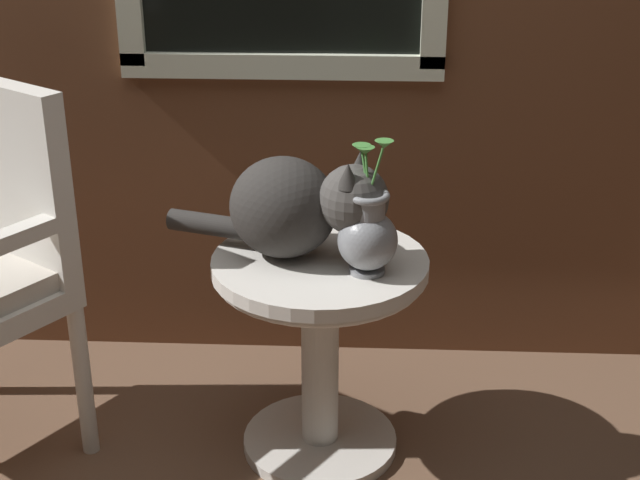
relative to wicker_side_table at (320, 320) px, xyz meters
name	(u,v)px	position (x,y,z in m)	size (l,w,h in m)	color
ground_plane	(218,480)	(-0.26, -0.16, -0.39)	(6.00, 6.00, 0.00)	brown
wicker_side_table	(320,320)	(0.00, 0.00, 0.00)	(0.54, 0.54, 0.56)	silver
cat	(297,206)	(-0.06, 0.01, 0.31)	(0.57, 0.32, 0.28)	#33302D
pewter_vase_with_ivy	(368,233)	(0.12, -0.07, 0.28)	(0.14, 0.14, 0.33)	gray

